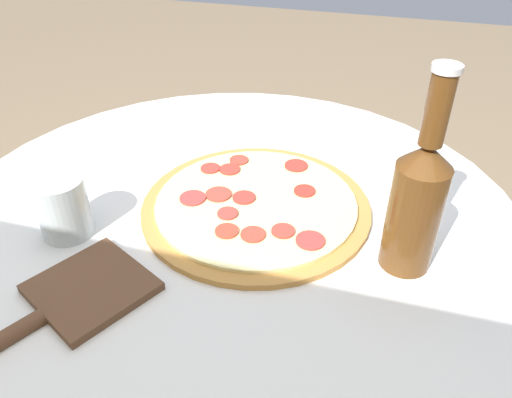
{
  "coord_description": "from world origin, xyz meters",
  "views": [
    {
      "loc": [
        -0.22,
        0.62,
        1.2
      ],
      "look_at": [
        -0.04,
        -0.01,
        0.74
      ],
      "focal_mm": 35.0,
      "sensor_mm": 36.0,
      "label": 1
    }
  ],
  "objects": [
    {
      "name": "beer_bottle",
      "position": [
        -0.28,
        0.05,
        0.83
      ],
      "size": [
        0.07,
        0.07,
        0.29
      ],
      "color": "#563314",
      "rests_on": "table"
    },
    {
      "name": "table",
      "position": [
        0.0,
        0.0,
        0.56
      ],
      "size": [
        0.94,
        0.94,
        0.72
      ],
      "color": "silver",
      "rests_on": "ground_plane"
    },
    {
      "name": "pizza_paddle",
      "position": [
        0.13,
        0.26,
        0.73
      ],
      "size": [
        0.2,
        0.29,
        0.02
      ],
      "rotation": [
        0.0,
        0.0,
        1.1
      ],
      "color": "brown",
      "rests_on": "table"
    },
    {
      "name": "pizza",
      "position": [
        -0.04,
        -0.01,
        0.73
      ],
      "size": [
        0.37,
        0.37,
        0.02
      ],
      "color": "#B77F3D",
      "rests_on": "table"
    },
    {
      "name": "drinking_glass",
      "position": [
        0.22,
        0.13,
        0.77
      ],
      "size": [
        0.08,
        0.08,
        0.09
      ],
      "color": "silver",
      "rests_on": "table"
    }
  ]
}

